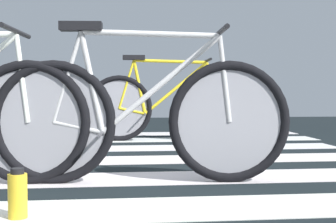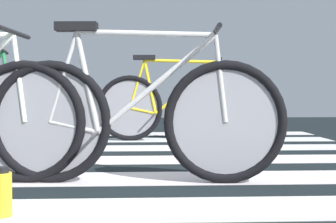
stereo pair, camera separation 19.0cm
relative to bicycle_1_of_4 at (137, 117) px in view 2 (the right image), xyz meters
The scene contains 5 objects.
ground 0.68m from the bicycle_1_of_4, behind, with size 18.00×14.00×0.02m.
crosswalk_markings 0.65m from the bicycle_1_of_4, 163.31° to the left, with size 5.44×6.53×0.00m.
bicycle_1_of_4 is the anchor object (origin of this frame).
bicycle_4_of_4 2.38m from the bicycle_1_of_4, 80.72° to the left, with size 1.74×0.52×0.93m.
water_bottle 0.94m from the bicycle_1_of_4, 128.20° to the right, with size 0.08×0.08×0.21m.
Camera 2 is at (0.61, -2.68, 0.55)m, focal length 49.50 mm.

